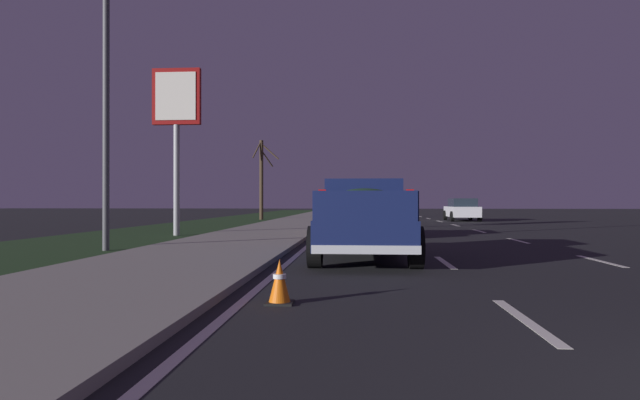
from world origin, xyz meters
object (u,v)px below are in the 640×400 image
Objects in this scene: street_light_near at (117,84)px; sedan_white at (462,209)px; traffic_cone_near at (280,282)px; gas_price_sign at (177,111)px; pickup_truck at (364,216)px; sedan_tan at (364,216)px; bare_tree_far at (262,177)px.

sedan_white is at bearing -29.63° from street_light_near.
traffic_cone_near is at bearing 165.42° from sedan_white.
gas_price_sign is (-17.34, 14.20, 4.11)m from sedan_white.
sedan_white is 32.13m from traffic_cone_near.
gas_price_sign is 0.88× the size of street_light_near.
sedan_white is 0.59× the size of street_light_near.
gas_price_sign is (8.06, 7.25, 3.91)m from pickup_truck.
pickup_truck is 7.67m from street_light_near.
bare_tree_far is (18.65, 7.38, 2.33)m from sedan_tan.
sedan_white is at bearing -39.31° from gas_price_sign.
gas_price_sign is at bearing 5.38° from street_light_near.
traffic_cone_near is (-5.69, 1.14, -0.70)m from pickup_truck.
bare_tree_far is 10.12× the size of traffic_cone_near.
sedan_white is at bearing -14.58° from traffic_cone_near.
bare_tree_far is at bearing 15.24° from pickup_truck.
bare_tree_far reaches higher than traffic_cone_near.
sedan_tan and sedan_white have the same top height.
sedan_white is at bearing -21.76° from sedan_tan.
sedan_tan is 20.19m from bare_tree_far.
gas_price_sign is (-0.11, 7.32, 4.11)m from sedan_tan.
pickup_truck is 27.87m from bare_tree_far.
street_light_near reaches higher than gas_price_sign.
pickup_truck is 0.73× the size of street_light_near.
pickup_truck reaches higher than traffic_cone_near.
traffic_cone_near is (-32.50, -6.17, -2.83)m from bare_tree_far.
pickup_truck is at bearing -11.30° from traffic_cone_near.
street_light_near reaches higher than pickup_truck.
sedan_tan is 18.55m from sedan_white.
street_light_near is 25.35m from bare_tree_far.
pickup_truck is 8.17m from sedan_tan.
gas_price_sign reaches higher than traffic_cone_near.
gas_price_sign reaches higher than pickup_truck.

